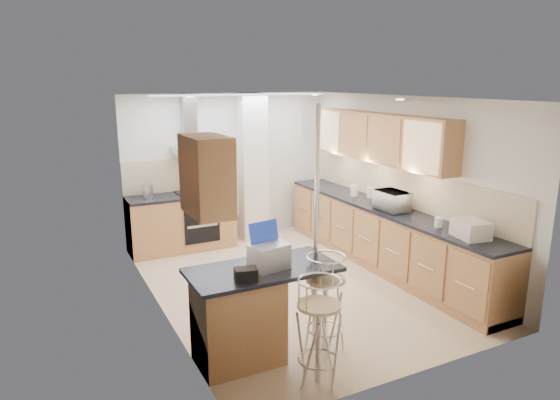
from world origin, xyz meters
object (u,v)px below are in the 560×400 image
bar_stool_near (319,331)px  bread_bin (471,229)px  bar_stool_end (325,303)px  microwave (392,201)px  laptop (269,256)px

bar_stool_near → bread_bin: bread_bin is taller
bar_stool_end → bar_stool_near: bearing=-169.9°
microwave → bar_stool_end: 2.49m
microwave → bar_stool_near: (-2.33, -1.89, -0.55)m
microwave → bread_bin: microwave is taller
laptop → microwave: bearing=15.4°
bar_stool_end → bread_bin: bearing=-41.8°
microwave → bar_stool_near: bearing=129.2°
laptop → bar_stool_near: size_ratio=0.34×
bar_stool_near → bar_stool_end: 0.58m
microwave → bar_stool_near: microwave is taller
microwave → laptop: microwave is taller
microwave → bar_stool_end: bearing=126.1°
bar_stool_end → bread_bin: bread_bin is taller
bar_stool_end → bread_bin: 2.05m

